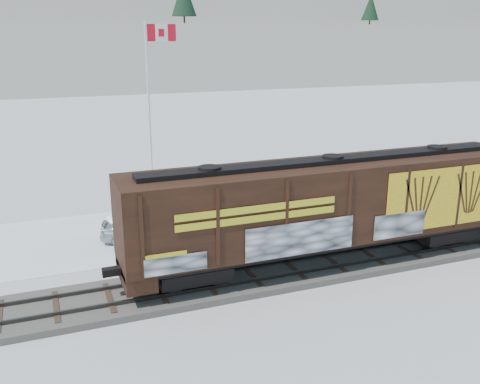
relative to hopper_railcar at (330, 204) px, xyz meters
name	(u,v)px	position (x,y,z in m)	size (l,w,h in m)	color
ground	(251,280)	(-3.80, 0.01, -3.04)	(500.00, 500.00, 0.00)	white
rail_track	(251,277)	(-3.80, 0.01, -2.89)	(50.00, 3.40, 0.43)	#59544C
parking_strip	(200,224)	(-3.80, 7.51, -3.02)	(40.00, 8.00, 0.03)	white
hillside	(56,18)	(-3.85, 139.80, 11.34)	(360.00, 110.00, 93.00)	white
hopper_railcar	(330,204)	(0.00, 0.00, 0.00)	(18.59, 3.06, 4.69)	black
flagpole	(152,137)	(-5.11, 13.17, 1.00)	(2.30, 0.90, 11.01)	silver
car_silver	(142,228)	(-7.31, 6.20, -2.31)	(1.64, 4.08, 1.39)	silver
car_white	(144,218)	(-6.90, 7.68, -2.33)	(1.43, 4.11, 1.35)	silver
car_dark	(320,193)	(4.33, 8.50, -2.32)	(1.92, 4.71, 1.37)	black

